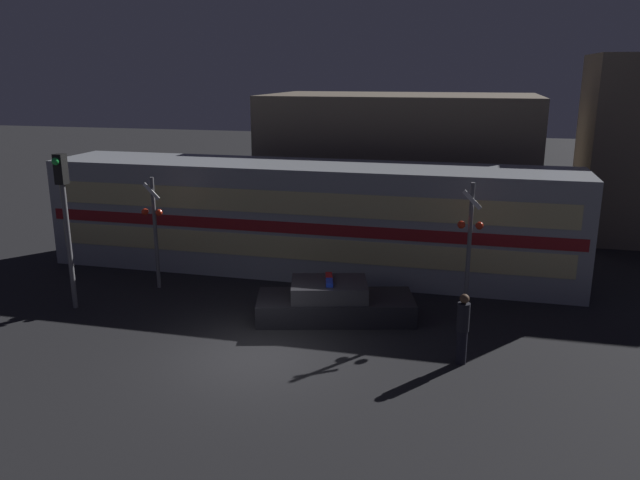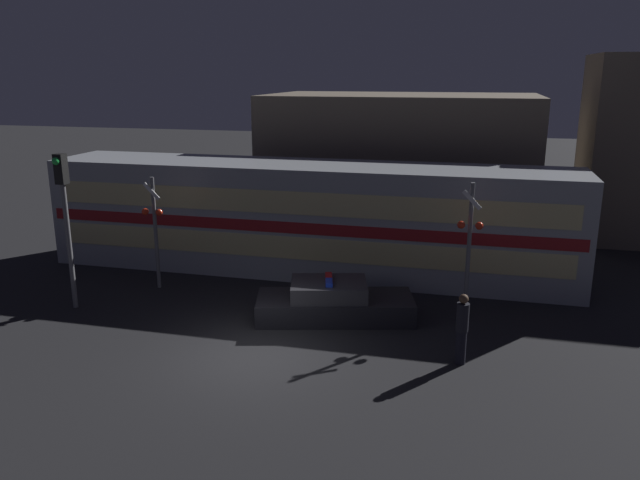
# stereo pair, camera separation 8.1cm
# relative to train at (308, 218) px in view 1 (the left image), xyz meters

# --- Properties ---
(ground_plane) EXTENTS (120.00, 120.00, 0.00)m
(ground_plane) POSITION_rel_train_xyz_m (0.57, -7.44, -1.98)
(ground_plane) COLOR black
(train) EXTENTS (19.17, 3.22, 3.96)m
(train) POSITION_rel_train_xyz_m (0.00, 0.00, 0.00)
(train) COLOR #999EA5
(train) RESTS_ON ground_plane
(police_car) EXTENTS (4.94, 2.91, 1.28)m
(police_car) POSITION_rel_train_xyz_m (1.99, -4.42, -1.51)
(police_car) COLOR black
(police_car) RESTS_ON ground_plane
(pedestrian) EXTENTS (0.31, 0.31, 1.85)m
(pedestrian) POSITION_rel_train_xyz_m (5.78, -6.57, -1.03)
(pedestrian) COLOR black
(pedestrian) RESTS_ON ground_plane
(crossing_signal_near) EXTENTS (0.74, 0.31, 4.08)m
(crossing_signal_near) POSITION_rel_train_xyz_m (5.80, -3.32, 0.32)
(crossing_signal_near) COLOR slate
(crossing_signal_near) RESTS_ON ground_plane
(crossing_signal_far) EXTENTS (0.74, 0.31, 3.81)m
(crossing_signal_far) POSITION_rel_train_xyz_m (-4.42, -3.23, 0.18)
(crossing_signal_far) COLOR slate
(crossing_signal_far) RESTS_ON ground_plane
(traffic_light_corner) EXTENTS (0.30, 0.46, 4.82)m
(traffic_light_corner) POSITION_rel_train_xyz_m (-6.05, -5.55, 1.22)
(traffic_light_corner) COLOR slate
(traffic_light_corner) RESTS_ON ground_plane
(building_left) EXTENTS (11.86, 6.91, 6.17)m
(building_left) POSITION_rel_train_xyz_m (2.46, 7.18, 1.11)
(building_left) COLOR #726656
(building_left) RESTS_ON ground_plane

